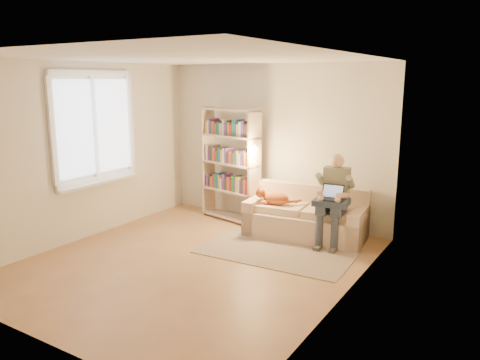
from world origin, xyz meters
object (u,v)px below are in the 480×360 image
Objects in this scene: sofa at (306,219)px; laptop at (329,195)px; person at (334,195)px; cat at (277,198)px; bookshelf at (230,159)px.

laptop reaches higher than sofa.
person is 4.00× the size of laptop.
sofa is at bearing 14.74° from cat.
bookshelf is (-1.87, 0.33, 0.31)m from laptop.
person is at bearing 69.53° from laptop.
person reaches higher than laptop.
sofa is 5.67× the size of laptop.
sofa is 2.91× the size of cat.
person is at bearing -1.79° from cat.
laptop is (0.85, -0.05, 0.16)m from cat.
laptop is at bearing -31.96° from sofa.
person is (0.46, -0.09, 0.46)m from sofa.
cat is 1.95× the size of laptop.
laptop is (0.43, -0.21, 0.47)m from sofa.
laptop is (-0.03, -0.12, 0.01)m from person.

